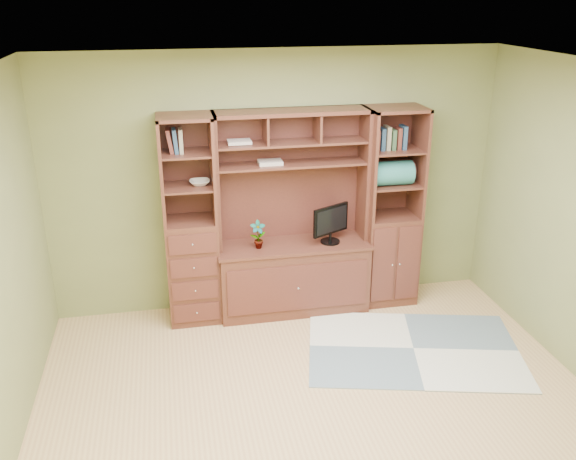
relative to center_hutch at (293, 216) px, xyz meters
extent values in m
cube|color=tan|center=(-0.12, -1.73, -1.02)|extent=(4.60, 4.10, 0.04)
cube|color=white|center=(-0.12, -1.73, 1.58)|extent=(4.60, 4.10, 0.04)
cube|color=olive|center=(-0.12, 0.27, 0.28)|extent=(4.50, 0.04, 2.60)
cube|color=#50271C|center=(0.00, 0.00, 0.00)|extent=(1.54, 0.53, 2.05)
cube|color=#50271C|center=(-1.00, 0.04, 0.00)|extent=(0.50, 0.45, 2.05)
cube|color=#50271C|center=(1.02, 0.04, 0.00)|extent=(0.55, 0.45, 2.05)
cube|color=#A9AFAF|center=(0.93, -0.98, -1.02)|extent=(2.17, 1.71, 0.01)
cube|color=black|center=(0.37, -0.03, -0.03)|extent=(0.48, 0.37, 0.53)
imported|color=#AC693A|center=(-0.36, -0.03, -0.15)|extent=(0.15, 0.10, 0.28)
cube|color=#C1B1A4|center=(-0.21, 0.09, 0.53)|extent=(0.23, 0.17, 0.04)
imported|color=beige|center=(-0.89, 0.04, 0.39)|extent=(0.19, 0.19, 0.05)
cube|color=#2B726F|center=(0.99, -0.01, 0.38)|extent=(0.41, 0.24, 0.24)
cube|color=brown|center=(1.08, 0.12, 0.37)|extent=(0.36, 0.20, 0.20)
camera|label=1|loc=(-1.17, -5.48, 2.07)|focal=38.00mm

